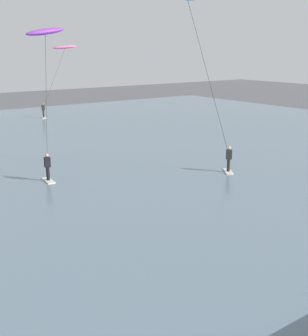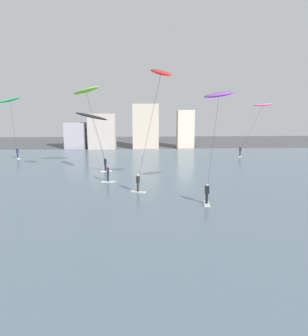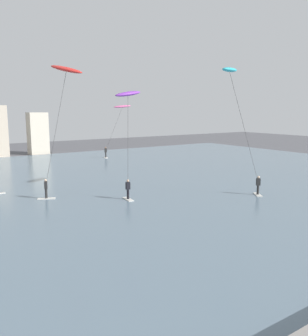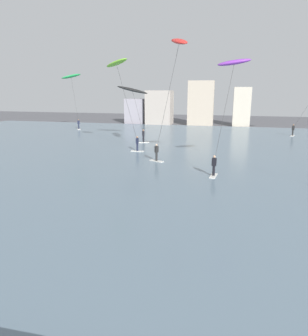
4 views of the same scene
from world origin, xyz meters
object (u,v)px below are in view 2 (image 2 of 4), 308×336
Objects in this scene: kitesurfer_red at (159,83)px; kitesurfer_lime at (88,99)px; kitesurfer_black at (93,120)px; kitesurfer_pink at (260,111)px; kitesurfer_purple at (217,109)px; kitesurfer_green at (10,106)px.

kitesurfer_red reaches higher than kitesurfer_lime.
kitesurfer_black is at bearing 94.84° from kitesurfer_lime.
kitesurfer_lime is at bearing -85.16° from kitesurfer_black.
kitesurfer_red is at bearing -56.25° from kitesurfer_black.
kitesurfer_lime reaches higher than kitesurfer_pink.
kitesurfer_red is 1.23× the size of kitesurfer_purple.
kitesurfer_pink is 0.90× the size of kitesurfer_purple.
kitesurfer_red is 1.36× the size of kitesurfer_pink.
kitesurfer_black is (-23.51, -10.31, -0.85)m from kitesurfer_pink.
kitesurfer_lime is (-10.94, 5.79, 0.93)m from kitesurfer_purple.
kitesurfer_black is at bearing -32.73° from kitesurfer_green.
kitesurfer_lime is at bearing -49.16° from kitesurfer_green.
kitesurfer_purple is (-11.98, -23.02, 0.50)m from kitesurfer_pink.
kitesurfer_pink reaches higher than kitesurfer_black.
kitesurfer_purple reaches higher than kitesurfer_black.
kitesurfer_purple is at bearing -117.49° from kitesurfer_pink.
kitesurfer_green is at bearing -175.97° from kitesurfer_pink.
kitesurfer_green is 1.28× the size of kitesurfer_black.
kitesurfer_red is at bearing 153.86° from kitesurfer_purple.
kitesurfer_lime is at bearing -143.08° from kitesurfer_pink.
kitesurfer_lime reaches higher than kitesurfer_purple.
kitesurfer_black is (12.13, -7.80, -1.58)m from kitesurfer_green.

